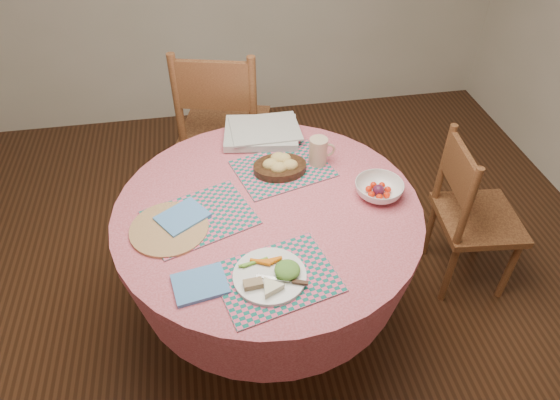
{
  "coord_description": "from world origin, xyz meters",
  "views": [
    {
      "loc": [
        -0.21,
        -1.47,
        2.09
      ],
      "look_at": [
        0.05,
        0.0,
        0.78
      ],
      "focal_mm": 32.0,
      "sensor_mm": 36.0,
      "label": 1
    }
  ],
  "objects_px": {
    "dining_table": "(268,241)",
    "wicker_trivet": "(169,229)",
    "latte_mug": "(319,151)",
    "chair_right": "(471,213)",
    "fruit_bowl": "(379,189)",
    "dinner_plate": "(272,275)",
    "bread_bowl": "(280,165)",
    "chair_back": "(223,126)"
  },
  "relations": [
    {
      "from": "wicker_trivet",
      "to": "fruit_bowl",
      "type": "distance_m",
      "value": 0.85
    },
    {
      "from": "fruit_bowl",
      "to": "dining_table",
      "type": "bearing_deg",
      "value": 179.37
    },
    {
      "from": "wicker_trivet",
      "to": "chair_back",
      "type": "bearing_deg",
      "value": 74.7
    },
    {
      "from": "dinner_plate",
      "to": "fruit_bowl",
      "type": "xyz_separation_m",
      "value": [
        0.5,
        0.37,
        0.01
      ]
    },
    {
      "from": "chair_back",
      "to": "latte_mug",
      "type": "distance_m",
      "value": 0.85
    },
    {
      "from": "dining_table",
      "to": "latte_mug",
      "type": "xyz_separation_m",
      "value": [
        0.26,
        0.25,
        0.26
      ]
    },
    {
      "from": "bread_bowl",
      "to": "wicker_trivet",
      "type": "bearing_deg",
      "value": -149.5
    },
    {
      "from": "dining_table",
      "to": "chair_right",
      "type": "distance_m",
      "value": 1.03
    },
    {
      "from": "bread_bowl",
      "to": "fruit_bowl",
      "type": "bearing_deg",
      "value": -30.94
    },
    {
      "from": "bread_bowl",
      "to": "latte_mug",
      "type": "height_order",
      "value": "latte_mug"
    },
    {
      "from": "dining_table",
      "to": "bread_bowl",
      "type": "xyz_separation_m",
      "value": [
        0.09,
        0.22,
        0.23
      ]
    },
    {
      "from": "bread_bowl",
      "to": "fruit_bowl",
      "type": "xyz_separation_m",
      "value": [
        0.37,
        -0.22,
        -0.01
      ]
    },
    {
      "from": "chair_right",
      "to": "fruit_bowl",
      "type": "relative_size",
      "value": 3.59
    },
    {
      "from": "chair_right",
      "to": "dinner_plate",
      "type": "bearing_deg",
      "value": 120.94
    },
    {
      "from": "wicker_trivet",
      "to": "latte_mug",
      "type": "relative_size",
      "value": 2.43
    },
    {
      "from": "dining_table",
      "to": "bread_bowl",
      "type": "height_order",
      "value": "bread_bowl"
    },
    {
      "from": "latte_mug",
      "to": "fruit_bowl",
      "type": "relative_size",
      "value": 0.52
    },
    {
      "from": "chair_right",
      "to": "dinner_plate",
      "type": "relative_size",
      "value": 3.34
    },
    {
      "from": "dining_table",
      "to": "chair_right",
      "type": "bearing_deg",
      "value": 6.89
    },
    {
      "from": "chair_back",
      "to": "wicker_trivet",
      "type": "bearing_deg",
      "value": 89.27
    },
    {
      "from": "latte_mug",
      "to": "chair_back",
      "type": "bearing_deg",
      "value": 118.04
    },
    {
      "from": "bread_bowl",
      "to": "chair_back",
      "type": "bearing_deg",
      "value": 105.13
    },
    {
      "from": "bread_bowl",
      "to": "chair_right",
      "type": "bearing_deg",
      "value": -5.86
    },
    {
      "from": "dinner_plate",
      "to": "latte_mug",
      "type": "height_order",
      "value": "latte_mug"
    },
    {
      "from": "dinner_plate",
      "to": "latte_mug",
      "type": "xyz_separation_m",
      "value": [
        0.31,
        0.62,
        0.05
      ]
    },
    {
      "from": "dinner_plate",
      "to": "bread_bowl",
      "type": "distance_m",
      "value": 0.6
    },
    {
      "from": "chair_right",
      "to": "dinner_plate",
      "type": "distance_m",
      "value": 1.21
    },
    {
      "from": "dining_table",
      "to": "bread_bowl",
      "type": "bearing_deg",
      "value": 68.03
    },
    {
      "from": "chair_back",
      "to": "dinner_plate",
      "type": "height_order",
      "value": "chair_back"
    },
    {
      "from": "dining_table",
      "to": "latte_mug",
      "type": "distance_m",
      "value": 0.45
    },
    {
      "from": "bread_bowl",
      "to": "fruit_bowl",
      "type": "height_order",
      "value": "bread_bowl"
    },
    {
      "from": "wicker_trivet",
      "to": "dinner_plate",
      "type": "relative_size",
      "value": 1.18
    },
    {
      "from": "dining_table",
      "to": "wicker_trivet",
      "type": "xyz_separation_m",
      "value": [
        -0.39,
        -0.06,
        0.2
      ]
    },
    {
      "from": "latte_mug",
      "to": "chair_right",
      "type": "bearing_deg",
      "value": -9.46
    },
    {
      "from": "chair_right",
      "to": "bread_bowl",
      "type": "relative_size",
      "value": 3.7
    },
    {
      "from": "dining_table",
      "to": "chair_back",
      "type": "xyz_separation_m",
      "value": [
        -0.11,
        0.95,
        -0.02
      ]
    },
    {
      "from": "chair_back",
      "to": "fruit_bowl",
      "type": "xyz_separation_m",
      "value": [
        0.57,
        -0.96,
        0.24
      ]
    },
    {
      "from": "wicker_trivet",
      "to": "fruit_bowl",
      "type": "height_order",
      "value": "fruit_bowl"
    },
    {
      "from": "dining_table",
      "to": "fruit_bowl",
      "type": "height_order",
      "value": "fruit_bowl"
    },
    {
      "from": "chair_right",
      "to": "wicker_trivet",
      "type": "relative_size",
      "value": 2.83
    },
    {
      "from": "fruit_bowl",
      "to": "wicker_trivet",
      "type": "bearing_deg",
      "value": -176.04
    },
    {
      "from": "latte_mug",
      "to": "fruit_bowl",
      "type": "height_order",
      "value": "latte_mug"
    }
  ]
}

